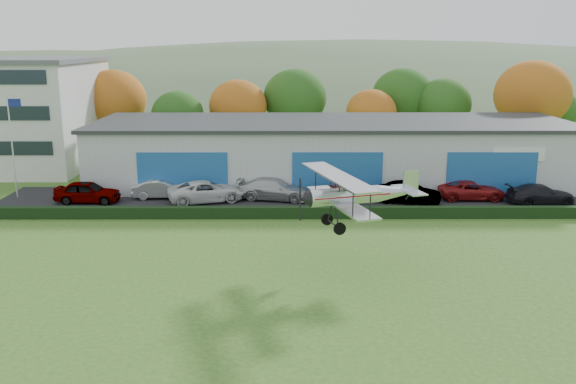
{
  "coord_description": "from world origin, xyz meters",
  "views": [
    {
      "loc": [
        0.99,
        -24.81,
        11.84
      ],
      "look_at": [
        1.13,
        10.05,
        3.35
      ],
      "focal_mm": 38.46,
      "sensor_mm": 36.0,
      "label": 1
    }
  ],
  "objects_px": {
    "car_4": "(334,194)",
    "biplane": "(355,193)",
    "car_3": "(275,189)",
    "hangar": "(332,151)",
    "flagpole": "(13,137)",
    "car_5": "(408,193)",
    "car_0": "(87,192)",
    "car_1": "(162,189)",
    "car_7": "(541,194)",
    "car_2": "(207,191)",
    "car_6": "(472,190)"
  },
  "relations": [
    {
      "from": "car_6",
      "to": "car_0",
      "type": "bearing_deg",
      "value": 92.34
    },
    {
      "from": "flagpole",
      "to": "car_6",
      "type": "relative_size",
      "value": 1.59
    },
    {
      "from": "flagpole",
      "to": "car_6",
      "type": "height_order",
      "value": "flagpole"
    },
    {
      "from": "car_4",
      "to": "car_6",
      "type": "xyz_separation_m",
      "value": [
        10.72,
        1.11,
        0.0
      ]
    },
    {
      "from": "car_3",
      "to": "car_4",
      "type": "bearing_deg",
      "value": -92.21
    },
    {
      "from": "car_3",
      "to": "car_7",
      "type": "height_order",
      "value": "car_3"
    },
    {
      "from": "car_0",
      "to": "car_2",
      "type": "height_order",
      "value": "car_0"
    },
    {
      "from": "hangar",
      "to": "car_7",
      "type": "height_order",
      "value": "hangar"
    },
    {
      "from": "car_0",
      "to": "car_3",
      "type": "relative_size",
      "value": 0.86
    },
    {
      "from": "car_2",
      "to": "car_5",
      "type": "relative_size",
      "value": 1.2
    },
    {
      "from": "hangar",
      "to": "car_5",
      "type": "xyz_separation_m",
      "value": [
        5.16,
        -7.96,
        -1.81
      ]
    },
    {
      "from": "car_4",
      "to": "biplane",
      "type": "relative_size",
      "value": 0.53
    },
    {
      "from": "hangar",
      "to": "car_5",
      "type": "distance_m",
      "value": 9.66
    },
    {
      "from": "car_0",
      "to": "biplane",
      "type": "distance_m",
      "value": 23.49
    },
    {
      "from": "car_0",
      "to": "biplane",
      "type": "relative_size",
      "value": 0.63
    },
    {
      "from": "flagpole",
      "to": "car_1",
      "type": "height_order",
      "value": "flagpole"
    },
    {
      "from": "car_0",
      "to": "car_7",
      "type": "height_order",
      "value": "car_0"
    },
    {
      "from": "car_1",
      "to": "biplane",
      "type": "bearing_deg",
      "value": -142.88
    },
    {
      "from": "flagpole",
      "to": "car_4",
      "type": "height_order",
      "value": "flagpole"
    },
    {
      "from": "car_0",
      "to": "car_7",
      "type": "bearing_deg",
      "value": -88.62
    },
    {
      "from": "flagpole",
      "to": "car_6",
      "type": "xyz_separation_m",
      "value": [
        35.24,
        -0.75,
        -4.04
      ]
    },
    {
      "from": "car_6",
      "to": "car_1",
      "type": "bearing_deg",
      "value": 89.52
    },
    {
      "from": "car_1",
      "to": "car_4",
      "type": "relative_size",
      "value": 1.09
    },
    {
      "from": "hangar",
      "to": "car_3",
      "type": "xyz_separation_m",
      "value": [
        -4.86,
        -6.78,
        -1.79
      ]
    },
    {
      "from": "car_0",
      "to": "car_2",
      "type": "bearing_deg",
      "value": -86.45
    },
    {
      "from": "car_3",
      "to": "car_5",
      "type": "distance_m",
      "value": 10.09
    },
    {
      "from": "car_3",
      "to": "biplane",
      "type": "bearing_deg",
      "value": -152.14
    },
    {
      "from": "car_2",
      "to": "car_4",
      "type": "distance_m",
      "value": 9.65
    },
    {
      "from": "car_0",
      "to": "car_1",
      "type": "distance_m",
      "value": 5.52
    },
    {
      "from": "car_0",
      "to": "car_6",
      "type": "relative_size",
      "value": 0.96
    },
    {
      "from": "flagpole",
      "to": "car_1",
      "type": "xyz_separation_m",
      "value": [
        11.28,
        -0.3,
        -4.0
      ]
    },
    {
      "from": "flagpole",
      "to": "car_5",
      "type": "distance_m",
      "value": 30.37
    },
    {
      "from": "car_6",
      "to": "car_3",
      "type": "bearing_deg",
      "value": 90.79
    },
    {
      "from": "car_3",
      "to": "car_2",
      "type": "bearing_deg",
      "value": 108.05
    },
    {
      "from": "car_0",
      "to": "car_4",
      "type": "bearing_deg",
      "value": -88.5
    },
    {
      "from": "car_5",
      "to": "car_7",
      "type": "bearing_deg",
      "value": -71.04
    },
    {
      "from": "biplane",
      "to": "hangar",
      "type": "bearing_deg",
      "value": 71.84
    },
    {
      "from": "car_4",
      "to": "biplane",
      "type": "bearing_deg",
      "value": -172.83
    },
    {
      "from": "hangar",
      "to": "car_3",
      "type": "distance_m",
      "value": 8.53
    },
    {
      "from": "car_3",
      "to": "biplane",
      "type": "distance_m",
      "value": 15.85
    },
    {
      "from": "car_0",
      "to": "car_7",
      "type": "distance_m",
      "value": 34.08
    },
    {
      "from": "car_2",
      "to": "car_7",
      "type": "height_order",
      "value": "car_2"
    },
    {
      "from": "car_1",
      "to": "car_2",
      "type": "bearing_deg",
      "value": -111.04
    },
    {
      "from": "hangar",
      "to": "flagpole",
      "type": "bearing_deg",
      "value": -166.49
    },
    {
      "from": "car_1",
      "to": "car_7",
      "type": "distance_m",
      "value": 28.78
    },
    {
      "from": "car_0",
      "to": "hangar",
      "type": "bearing_deg",
      "value": -65.92
    },
    {
      "from": "flagpole",
      "to": "car_1",
      "type": "relative_size",
      "value": 1.79
    },
    {
      "from": "car_3",
      "to": "car_5",
      "type": "height_order",
      "value": "car_3"
    },
    {
      "from": "car_3",
      "to": "car_5",
      "type": "xyz_separation_m",
      "value": [
        10.02,
        -1.17,
        -0.03
      ]
    },
    {
      "from": "car_2",
      "to": "car_6",
      "type": "bearing_deg",
      "value": -106.68
    }
  ]
}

